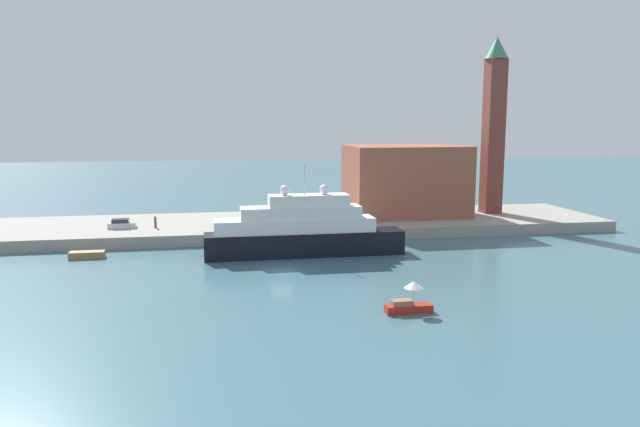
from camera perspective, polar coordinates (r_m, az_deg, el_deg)
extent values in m
plane|color=#3D6670|center=(71.63, -3.56, -5.43)|extent=(400.00, 400.00, 0.00)
cube|color=gray|center=(97.27, -5.40, -1.16)|extent=(110.00, 21.03, 1.66)
cube|color=black|center=(79.68, -1.43, -2.81)|extent=(25.91, 4.28, 3.11)
cube|color=white|center=(79.04, -2.36, -1.10)|extent=(20.73, 3.94, 1.81)
cube|color=white|center=(78.88, -1.81, 0.12)|extent=(15.54, 3.59, 1.55)
cube|color=white|center=(78.82, -1.07, 1.24)|extent=(10.36, 3.25, 1.51)
cylinder|color=silver|center=(78.42, -1.45, 3.22)|extent=(0.16, 0.16, 3.98)
sphere|color=white|center=(79.00, 0.41, 2.27)|extent=(1.27, 1.27, 1.27)
sphere|color=white|center=(78.21, -3.32, 2.19)|extent=(1.27, 1.27, 1.27)
cube|color=#B22319|center=(57.24, 8.29, -8.79)|extent=(4.34, 1.32, 0.76)
cube|color=#8C6647|center=(56.86, 7.67, -8.25)|extent=(1.91, 1.05, 0.48)
cylinder|color=#B2B2B2|center=(57.04, 8.73, -7.65)|extent=(0.06, 0.06, 1.56)
cone|color=white|center=(56.75, 8.76, -6.60)|extent=(1.76, 1.76, 0.61)
cube|color=olive|center=(83.67, -20.96, -3.62)|extent=(4.33, 1.60, 0.87)
cube|color=#93513D|center=(103.25, 8.00, 3.09)|extent=(19.12, 13.29, 11.62)
cube|color=brown|center=(108.17, 15.88, 6.88)|extent=(2.98, 2.98, 25.88)
cone|color=#387A5B|center=(108.77, 16.22, 14.66)|extent=(3.87, 3.87, 3.60)
cube|color=silver|center=(94.95, -18.02, -1.05)|extent=(3.93, 1.89, 0.80)
cube|color=#262D33|center=(94.87, -18.16, -0.65)|extent=(2.36, 1.70, 0.57)
cylinder|color=#4C4C4C|center=(93.47, -15.14, -0.82)|extent=(0.36, 0.36, 1.60)
sphere|color=tan|center=(93.32, -15.16, -0.27)|extent=(0.24, 0.24, 0.24)
cylinder|color=black|center=(88.56, -2.79, -1.30)|extent=(0.53, 0.53, 0.84)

